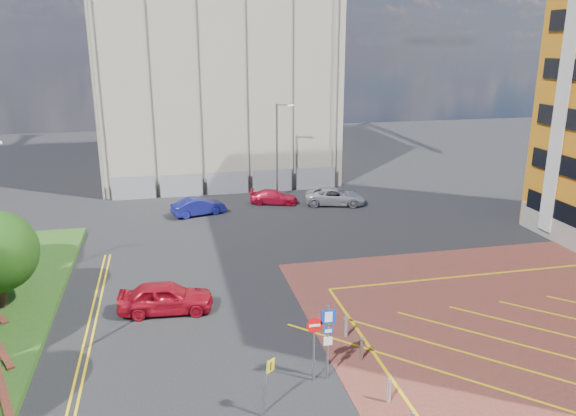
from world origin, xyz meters
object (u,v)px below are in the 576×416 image
object	(u,v)px
sign_cluster	(323,336)
car_red_back	(274,197)
lamp_back	(278,147)
car_red_left	(166,297)
warning_sign	(267,380)
car_blue_back	(198,207)
car_silver_back	(335,196)

from	to	relation	value
sign_cluster	car_red_back	xyz separation A→B (m)	(3.03, 25.14, -1.38)
lamp_back	car_red_left	bearing A→B (deg)	-116.29
sign_cluster	lamp_back	bearing A→B (deg)	82.03
warning_sign	car_blue_back	size ratio (longest dim) A/B	0.55
lamp_back	car_blue_back	distance (m)	8.76
sign_cluster	car_blue_back	bearing A→B (deg)	97.94
warning_sign	car_red_back	world-z (taller)	warning_sign
warning_sign	car_red_back	xyz separation A→B (m)	(5.57, 26.83, -0.86)
warning_sign	car_silver_back	xyz separation A→B (m)	(10.47, 25.47, -0.74)
sign_cluster	car_red_back	bearing A→B (deg)	83.12
sign_cluster	warning_sign	size ratio (longest dim) A/B	1.42
lamp_back	car_silver_back	bearing A→B (deg)	-37.97
car_blue_back	car_red_back	bearing A→B (deg)	-90.30
lamp_back	warning_sign	size ratio (longest dim) A/B	3.56
lamp_back	sign_cluster	distance (m)	27.38
sign_cluster	car_silver_back	distance (m)	25.10
sign_cluster	car_blue_back	world-z (taller)	sign_cluster
car_red_left	car_red_back	distance (m)	19.97
car_red_left	car_red_back	xyz separation A→B (m)	(8.98, 17.84, -0.21)
warning_sign	car_red_left	bearing A→B (deg)	110.78
lamp_back	sign_cluster	xyz separation A→B (m)	(-3.78, -27.02, -2.41)
warning_sign	car_silver_back	distance (m)	27.55
lamp_back	car_silver_back	size ratio (longest dim) A/B	1.62
lamp_back	car_silver_back	world-z (taller)	lamp_back
warning_sign	car_silver_back	bearing A→B (deg)	67.65
warning_sign	car_silver_back	size ratio (longest dim) A/B	0.46
car_red_back	warning_sign	bearing A→B (deg)	-174.41
car_red_left	car_red_back	bearing A→B (deg)	-21.95
car_blue_back	car_red_left	bearing A→B (deg)	154.01
lamp_back	warning_sign	distance (m)	29.54
warning_sign	car_silver_back	world-z (taller)	warning_sign
sign_cluster	car_red_back	world-z (taller)	sign_cluster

